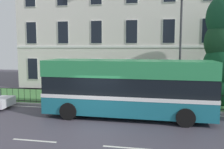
{
  "coord_description": "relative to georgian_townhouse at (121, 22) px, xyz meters",
  "views": [
    {
      "loc": [
        3.09,
        -10.91,
        3.96
      ],
      "look_at": [
        0.08,
        5.03,
        2.14
      ],
      "focal_mm": 38.62,
      "sensor_mm": 36.0,
      "label": 1
    }
  ],
  "objects": [
    {
      "name": "georgian_townhouse",
      "position": [
        0.0,
        0.0,
        0.0
      ],
      "size": [
        19.01,
        8.76,
        12.89
      ],
      "color": "silver",
      "rests_on": "ground_plane"
    },
    {
      "name": "litter_bin",
      "position": [
        2.46,
        -9.23,
        -5.91
      ],
      "size": [
        0.55,
        0.55,
        1.13
      ],
      "color": "black",
      "rests_on": "ground_plane"
    },
    {
      "name": "single_decker_bus",
      "position": [
        2.15,
        -11.79,
        -4.89
      ],
      "size": [
        9.46,
        2.72,
        3.25
      ],
      "rotation": [
        0.0,
        0.0,
        -0.01
      ],
      "color": "#1B6A7C",
      "rests_on": "ground_plane"
    },
    {
      "name": "ground_plane",
      "position": [
        0.68,
        -13.25,
        -6.61
      ],
      "size": [
        60.0,
        56.0,
        0.18
      ],
      "color": "#423E49"
    },
    {
      "name": "street_lamp_post",
      "position": [
        5.21,
        -9.01,
        -2.35
      ],
      "size": [
        0.36,
        0.24,
        7.25
      ],
      "color": "#333338",
      "rests_on": "ground_plane"
    },
    {
      "name": "iron_verge_railing",
      "position": [
        0.0,
        -9.85,
        -5.97
      ],
      "size": [
        18.14,
        0.04,
        0.97
      ],
      "color": "black",
      "rests_on": "ground_plane"
    }
  ]
}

